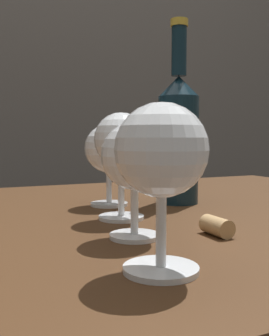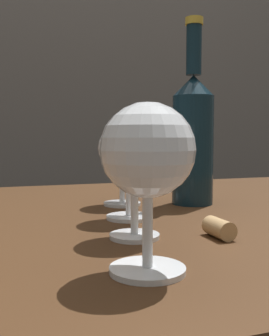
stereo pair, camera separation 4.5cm
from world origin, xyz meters
The scene contains 8 objects.
back_wall centered at (0.00, 1.09, 1.30)m, with size 5.00×0.08×2.60m, color #59544F.
dining_table centered at (0.00, 0.00, 0.61)m, with size 1.13×0.77×0.72m.
wine_glass_pinot centered at (-0.09, -0.26, 0.82)m, with size 0.08×0.08×0.14m.
wine_glass_white centered at (-0.07, -0.15, 0.81)m, with size 0.08×0.08×0.13m.
wine_glass_cabernet centered at (-0.04, -0.05, 0.82)m, with size 0.08×0.08×0.15m.
wine_glass_merlot centered at (-0.01, 0.07, 0.81)m, with size 0.08×0.08×0.14m.
wine_bottle centered at (0.10, 0.04, 0.84)m, with size 0.07×0.07×0.31m.
cork centered at (0.03, -0.18, 0.73)m, with size 0.02×0.02×0.04m, color tan.
Camera 1 is at (-0.25, -0.56, 0.83)m, focal length 42.65 mm.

